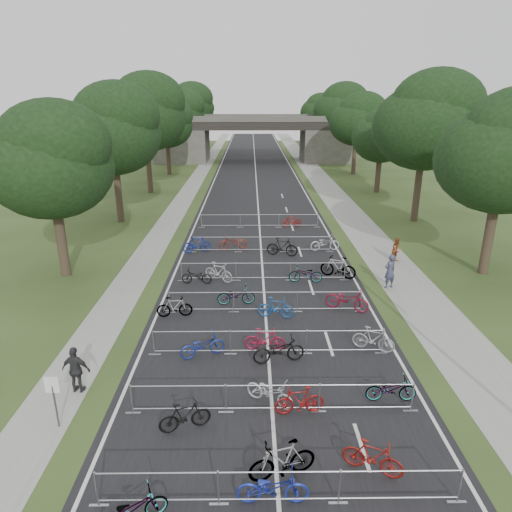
{
  "coord_description": "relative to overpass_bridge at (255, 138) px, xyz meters",
  "views": [
    {
      "loc": [
        -0.69,
        -8.91,
        9.91
      ],
      "look_at": [
        -0.4,
        16.07,
        1.1
      ],
      "focal_mm": 32.0,
      "sensor_mm": 36.0,
      "label": 1
    }
  ],
  "objects": [
    {
      "name": "barrier_row_2",
      "position": [
        0.0,
        -57.8,
        -2.99
      ],
      "size": [
        9.7,
        0.08,
        1.1
      ],
      "color": "#9FA1A7",
      "rests_on": "ground"
    },
    {
      "name": "sidewalk_right",
      "position": [
        8.0,
        -15.0,
        -3.53
      ],
      "size": [
        3.0,
        140.0,
        0.01
      ],
      "primitive_type": "cube",
      "color": "gray",
      "rests_on": "ground"
    },
    {
      "name": "bike_12",
      "position": [
        -4.3,
        -54.43,
        -3.03
      ],
      "size": [
        1.72,
        0.65,
        1.01
      ],
      "primitive_type": "imported",
      "rotation": [
        0.0,
        0.0,
        1.68
      ],
      "color": "#9FA1A7",
      "rests_on": "ground"
    },
    {
      "name": "bike_19",
      "position": [
        4.3,
        -49.59,
        -2.9
      ],
      "size": [
        2.14,
        1.48,
        1.26
      ],
      "primitive_type": "imported",
      "rotation": [
        0.0,
        0.0,
        4.24
      ],
      "color": "#9FA1A7",
      "rests_on": "ground"
    },
    {
      "name": "tree_left_5",
      "position": [
        -11.39,
        10.93,
        4.58
      ],
      "size": [
        8.4,
        8.4,
        12.81
      ],
      "color": "#33261C",
      "rests_on": "ground"
    },
    {
      "name": "tree_right_6",
      "position": [
        13.11,
        22.93,
        3.39
      ],
      "size": [
        7.17,
        7.17,
        10.93
      ],
      "color": "#33261C",
      "rests_on": "ground"
    },
    {
      "name": "bike_21",
      "position": [
        -1.9,
        -44.4,
        -3.03
      ],
      "size": [
        2.01,
        1.03,
        1.01
      ],
      "primitive_type": "imported",
      "rotation": [
        0.0,
        0.0,
        4.91
      ],
      "color": "maroon",
      "rests_on": "ground"
    },
    {
      "name": "bike_6",
      "position": [
        0.89,
        -61.45,
        -3.03
      ],
      "size": [
        1.71,
        0.7,
        1.0
      ],
      "primitive_type": "imported",
      "rotation": [
        0.0,
        0.0,
        4.85
      ],
      "color": "maroon",
      "rests_on": "ground"
    },
    {
      "name": "tree_right_0",
      "position": [
        13.11,
        -49.07,
        3.39
      ],
      "size": [
        7.17,
        7.17,
        10.93
      ],
      "color": "#33261C",
      "rests_on": "ground"
    },
    {
      "name": "bike_13",
      "position": [
        -1.44,
        -53.11,
        -3.04
      ],
      "size": [
        1.93,
        0.83,
        0.98
      ],
      "primitive_type": "imported",
      "rotation": [
        0.0,
        0.0,
        1.67
      ],
      "color": "#9FA1A7",
      "rests_on": "ground"
    },
    {
      "name": "pedestrian_c",
      "position": [
        -6.8,
        -60.18,
        -2.66
      ],
      "size": [
        1.07,
        0.57,
        1.75
      ],
      "primitive_type": "imported",
      "rotation": [
        0.0,
        0.0,
        2.99
      ],
      "color": "#2B2B2E",
      "rests_on": "ground"
    },
    {
      "name": "tree_left_4",
      "position": [
        -11.39,
        -1.07,
        3.77
      ],
      "size": [
        7.56,
        7.56,
        11.53
      ],
      "color": "#33261C",
      "rests_on": "ground"
    },
    {
      "name": "bike_20",
      "position": [
        -4.3,
        -45.02,
        -2.96
      ],
      "size": [
        1.97,
        1.11,
        1.14
      ],
      "primitive_type": "imported",
      "rotation": [
        0.0,
        0.0,
        1.89
      ],
      "color": "navy",
      "rests_on": "ground"
    },
    {
      "name": "bike_9",
      "position": [
        -0.14,
        -57.53,
        -3.03
      ],
      "size": [
        1.72,
        0.62,
        1.02
      ],
      "primitive_type": "imported",
      "rotation": [
        0.0,
        0.0,
        1.49
      ],
      "color": "maroon",
      "rests_on": "ground"
    },
    {
      "name": "sidewalk_left",
      "position": [
        -7.5,
        -15.0,
        -3.53
      ],
      "size": [
        2.0,
        140.0,
        0.01
      ],
      "primitive_type": "cube",
      "color": "gray",
      "rests_on": "ground"
    },
    {
      "name": "barrier_row_3",
      "position": [
        0.0,
        -54.0,
        -2.99
      ],
      "size": [
        9.7,
        0.08,
        1.1
      ],
      "color": "#9FA1A7",
      "rests_on": "ground"
    },
    {
      "name": "pedestrian_b",
      "position": [
        8.45,
        -46.97,
        -2.77
      ],
      "size": [
        0.94,
        0.89,
        1.53
      ],
      "primitive_type": "imported",
      "rotation": [
        0.0,
        0.0,
        0.56
      ],
      "color": "brown",
      "rests_on": "ground"
    },
    {
      "name": "barrier_row_4",
      "position": [
        0.0,
        -50.0,
        -2.99
      ],
      "size": [
        9.7,
        0.08,
        1.1
      ],
      "color": "#9FA1A7",
      "rests_on": "ground"
    },
    {
      "name": "bike_0",
      "position": [
        -3.59,
        -65.53,
        -3.08
      ],
      "size": [
        1.83,
        1.29,
        0.91
      ],
      "primitive_type": "imported",
      "rotation": [
        0.0,
        0.0,
        2.01
      ],
      "color": "#9FA1A7",
      "rests_on": "ground"
    },
    {
      "name": "bike_2",
      "position": [
        -0.16,
        -64.94,
        -3.04
      ],
      "size": [
        1.87,
        0.65,
        0.98
      ],
      "primitive_type": "imported",
      "rotation": [
        0.0,
        0.0,
        1.57
      ],
      "color": "#1B2B99",
      "rests_on": "ground"
    },
    {
      "name": "tree_left_1",
      "position": [
        -11.39,
        -37.07,
        3.77
      ],
      "size": [
        7.56,
        7.56,
        11.53
      ],
      "color": "#33261C",
      "rests_on": "ground"
    },
    {
      "name": "bike_27",
      "position": [
        2.58,
        -38.84,
        -3.05
      ],
      "size": [
        1.67,
        0.79,
        0.97
      ],
      "primitive_type": "imported",
      "rotation": [
        0.0,
        0.0,
        4.93
      ],
      "color": "maroon",
      "rests_on": "ground"
    },
    {
      "name": "bike_5",
      "position": [
        -0.06,
        -60.97,
        -3.06
      ],
      "size": [
        1.87,
        1.51,
        0.95
      ],
      "primitive_type": "imported",
      "rotation": [
        0.0,
        0.0,
        1.0
      ],
      "color": "silver",
      "rests_on": "ground"
    },
    {
      "name": "bike_17",
      "position": [
        -2.52,
        -50.07,
        -2.98
      ],
      "size": [
        1.84,
        1.38,
        1.1
      ],
      "primitive_type": "imported",
      "rotation": [
        0.0,
        0.0,
        1.03
      ],
      "color": "#AAA8B0",
      "rests_on": "ground"
    },
    {
      "name": "bike_14",
      "position": [
        0.48,
        -54.58,
        -3.01
      ],
      "size": [
        1.8,
        0.79,
        1.04
      ],
      "primitive_type": "imported",
      "rotation": [
        0.0,
        0.0,
        1.39
      ],
      "color": "navy",
      "rests_on": "ground"
    },
    {
      "name": "bike_1",
      "position": [
        0.14,
        -64.11,
        -2.95
      ],
      "size": [
        2.0,
        1.07,
        1.16
      ],
      "primitive_type": "imported",
      "rotation": [
        0.0,
        0.0,
        5.0
      ],
      "color": "#9FA1A7",
      "rests_on": "ground"
    },
    {
      "name": "bike_18",
      "position": [
        2.36,
        -50.29,
        -3.05
      ],
      "size": [
        1.89,
        0.77,
        0.97
      ],
      "primitive_type": "imported",
      "rotation": [
        0.0,
        0.0,
        4.65
      ],
      "color": "#9FA1A7",
      "rests_on": "ground"
    },
    {
      "name": "tree_left_3",
      "position": [
        -11.39,
        -13.07,
        2.96
      ],
      "size": [
        6.72,
        6.72,
        10.25
      ],
      "color": "#33261C",
      "rests_on": "ground"
    },
    {
      "name": "barrier_row_6",
      "position": [
        0.0,
        -39.0,
        -2.99
      ],
      "size": [
        9.7,
        0.08,
        1.1
      ],
      "color": "#9FA1A7",
      "rests_on": "ground"
    },
    {
      "name": "tree_right_3",
      "position": [
        13.11,
        -13.07,
        3.39
      ],
      "size": [
        7.17,
        7.17,
        10.93
      ],
      "color": "#33261C",
      "rests_on": "ground"
    },
    {
      "name": "barrier_row_0",
      "position": [
        0.0,
        -65.0,
        -2.99
      ],
      "size": [
        9.7,
        0.08,
        1.1
      ],
      "color": "#9FA1A7",
      "rests_on": "ground"
    },
    {
      "name": "tree_left_2",
      "position": [
        -11.39,
        -25.07,
        4.58
      ],
      "size": [
        8.4,
        8.4,
        12.81
      ],
      "color": "#33261C",
      "rests_on": "ground"
    },
    {
      "name": "bike_4",
      "position": [
        -2.76,
        -62.19,
        -3.04
      ],
      "size": [
        1.71,
        0.97,
        0.99
      ],
      "primitive_type": "imported",
      "rotation": [
        0.0,
        0.0,
        1.9
      ],
      "color": "black",
      "rests_on": "ground"
    },
    {
      "name": "bike_16",
      "position": [
        -3.7,
        -50.43,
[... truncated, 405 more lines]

